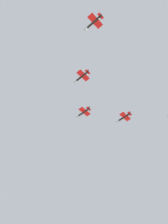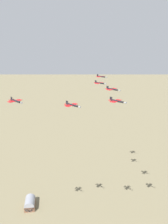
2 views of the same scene
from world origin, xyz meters
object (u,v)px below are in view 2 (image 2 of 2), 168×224
Objects in this scene: jet_port_outer at (100,83)px; jet_port_inner at (112,89)px; jet_center_rear at (101,77)px; jet_starboard_outer at (16,101)px; hangar at (30,203)px; jet_lead at (117,101)px; jet_starboard_inner at (72,105)px.

jet_port_inner is at bearing 53.31° from jet_port_outer.
jet_center_rear is (48.43, -14.66, -0.01)m from jet_port_inner.
jet_port_inner is at bearing 155.90° from jet_starboard_outer.
hangar is at bearing -34.11° from jet_center_rear.
jet_center_rear reaches higher than jet_lead.
hangar is at bearing -75.71° from jet_port_inner.
jet_port_inner is 35.54m from jet_starboard_inner.
hangar is 141.77m from jet_lead.
jet_port_outer reaches higher than jet_starboard_inner.
jet_starboard_outer is 89.46m from jet_center_rear.
jet_lead is 52.77m from jet_starboard_outer.
jet_starboard_inner is (-72.23, -18.68, 109.81)m from hangar.
jet_lead is at bearing 132.18° from jet_starboard_outer.
hangar is at bearing -89.49° from jet_lead.
jet_port_outer is 21.64m from jet_center_rear.
jet_center_rear is at bearing -135.93° from jet_lead.
jet_port_inner reaches higher than jet_lead.
jet_port_inner is 1.00× the size of jet_center_rear.
jet_center_rear is (19.15, -9.98, 1.45)m from jet_port_outer.
jet_lead reaches higher than jet_starboard_inner.
jet_center_rear reaches higher than jet_port_outer.
jet_port_inner reaches higher than jet_starboard_outer.
jet_starboard_inner is 1.00× the size of jet_center_rear.
jet_lead is 1.00× the size of jet_starboard_outer.
jet_starboard_outer is at bearing 7.93° from jet_center_rear.
hangar is 126.62m from jet_port_outer.
jet_center_rear is (70.23, -23.26, 1.33)m from jet_lead.
jet_port_inner reaches higher than hangar.
jet_port_outer is at bearing -155.90° from jet_starboard_inner.
jet_starboard_outer reaches higher than hangar.
jet_port_outer is (29.28, -4.68, -1.46)m from jet_port_inner.
jet_port_inner is at bearing 180.00° from jet_starboard_inner.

